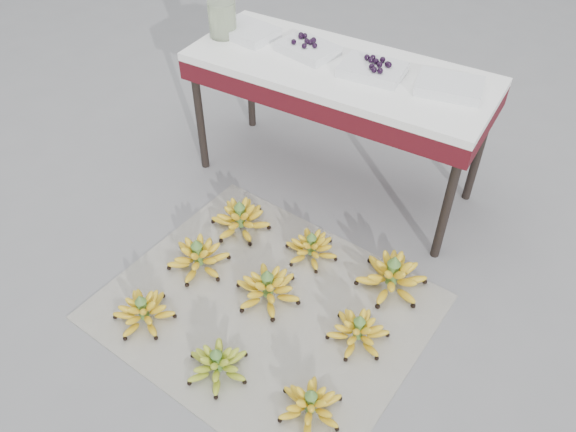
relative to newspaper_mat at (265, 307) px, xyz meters
The scene contains 17 objects.
ground 0.04m from the newspaper_mat, 132.33° to the right, with size 60.00×60.00×0.00m, color slate.
newspaper_mat is the anchor object (origin of this frame).
bunch_front_left 0.49m from the newspaper_mat, 141.78° to the right, with size 0.27×0.27×0.15m.
bunch_front_center 0.35m from the newspaper_mat, 88.29° to the right, with size 0.27×0.27×0.15m.
bunch_front_right 0.50m from the newspaper_mat, 39.12° to the right, with size 0.28×0.28×0.14m.
bunch_mid_left 0.38m from the newspaper_mat, behind, with size 0.36×0.36×0.17m.
bunch_mid_center 0.08m from the newspaper_mat, 110.07° to the left, with size 0.31×0.31×0.17m.
bunch_mid_right 0.40m from the newspaper_mat, ahead, with size 0.30×0.30×0.15m.
bunch_back_left 0.49m from the newspaper_mat, 136.02° to the left, with size 0.35×0.35×0.17m.
bunch_back_center 0.36m from the newspaper_mat, 86.24° to the left, with size 0.24×0.24×0.14m.
bunch_back_right 0.55m from the newspaper_mat, 42.42° to the left, with size 0.40×0.40×0.18m.
vendor_table 1.06m from the newspaper_mat, 99.22° to the left, with size 1.38×0.55×0.66m.
tray_far_left 1.31m from the newspaper_mat, 125.73° to the left, with size 0.30×0.23×0.04m.
tray_left 1.18m from the newspaper_mat, 109.52° to the left, with size 0.29×0.24×0.07m.
tray_right 1.11m from the newspaper_mat, 88.94° to the left, with size 0.28×0.21×0.07m.
tray_far_right 1.19m from the newspaper_mat, 69.22° to the left, with size 0.29×0.23×0.04m.
glass_jar 1.36m from the newspaper_mat, 131.47° to the left, with size 0.13×0.13×0.17m, color beige.
Camera 1 is at (0.84, -1.17, 1.87)m, focal length 35.00 mm.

